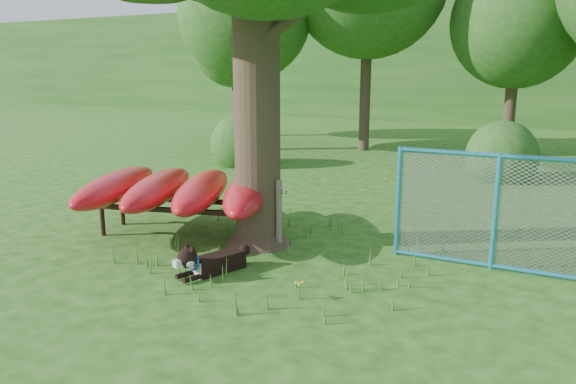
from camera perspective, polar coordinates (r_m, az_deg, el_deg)
The scene contains 12 objects.
ground at distance 7.90m, azimuth -5.67°, elevation -8.62°, with size 80.00×80.00×0.00m, color #1C4F0F.
wooden_post at distance 8.91m, azimuth -0.93°, elevation -2.09°, with size 0.30×0.12×1.11m.
kayak_rack at distance 9.75m, azimuth -10.93°, elevation 0.24°, with size 4.16×3.73×1.04m.
husky_dog at distance 7.97m, azimuth -8.08°, elevation -7.01°, with size 0.60×1.16×0.54m.
fence_section at distance 8.45m, azimuth 20.32°, elevation -1.92°, with size 2.89×0.22×2.81m.
wildflower_clump at distance 7.09m, azimuth 1.12°, elevation -9.37°, with size 0.12×0.10×0.25m.
bg_tree_a at distance 19.34m, azimuth -4.42°, elevation 17.57°, with size 4.40×4.40×6.70m.
bg_tree_c at distance 19.20m, azimuth 22.27°, elevation 15.59°, with size 4.00×4.00×6.12m.
bg_tree_f at distance 23.18m, azimuth -5.36°, elevation 14.89°, with size 3.60×3.60×5.55m.
shrub_left at distance 16.62m, azimuth -4.73°, elevation 2.82°, with size 1.80×1.80×1.80m, color #214F19.
shrub_mid at distance 15.40m, azimuth 20.72°, elevation 1.22°, with size 1.80×1.80×1.80m, color #214F19.
wooded_hillside at distance 34.23m, azimuth 23.20°, elevation 12.04°, with size 80.00×12.00×6.00m, color #214F19.
Camera 1 is at (4.31, -5.95, 2.88)m, focal length 35.00 mm.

